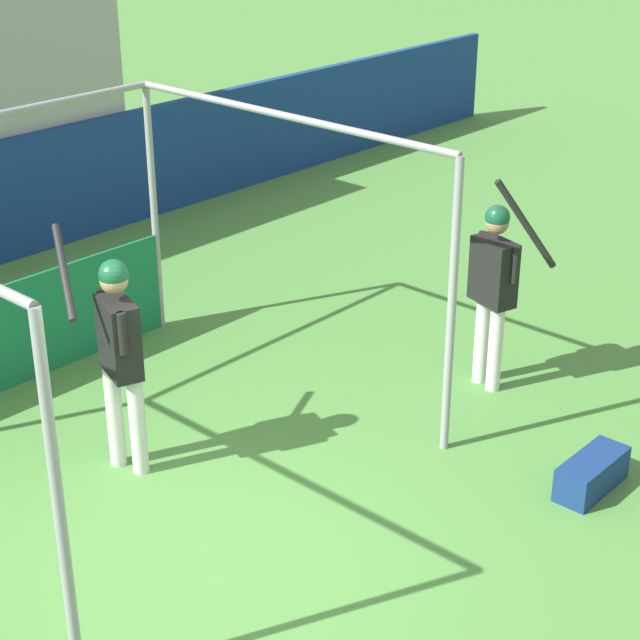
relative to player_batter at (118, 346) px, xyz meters
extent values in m
plane|color=#477F38|center=(-0.50, -1.36, -1.09)|extent=(60.00, 60.00, 0.00)
cube|color=#195B33|center=(2.53, 5.13, 0.41)|extent=(0.45, 0.40, 0.10)
cube|color=#195B33|center=(2.53, 5.31, 0.64)|extent=(0.45, 0.06, 0.40)
cube|color=#195B33|center=(3.08, 5.13, 0.41)|extent=(0.45, 0.40, 0.10)
cube|color=#195B33|center=(3.08, 5.31, 0.64)|extent=(0.45, 0.06, 0.40)
cube|color=#195B33|center=(3.08, 5.93, 0.81)|extent=(0.45, 0.40, 0.10)
cube|color=#195B33|center=(3.08, 6.11, 1.04)|extent=(0.45, 0.06, 0.40)
cylinder|color=gray|center=(-1.73, -1.71, 0.16)|extent=(0.07, 0.07, 2.50)
cylinder|color=gray|center=(1.95, -1.71, 0.16)|extent=(0.07, 0.07, 2.50)
cylinder|color=gray|center=(1.95, 1.90, 0.16)|extent=(0.07, 0.07, 2.50)
cylinder|color=gray|center=(1.95, 0.10, 1.41)|extent=(0.06, 3.61, 0.06)
cube|color=#14663D|center=(0.11, 1.88, -0.59)|extent=(3.61, 0.03, 1.00)
cylinder|color=silver|center=(0.03, -0.12, -0.66)|extent=(0.17, 0.17, 0.86)
cylinder|color=silver|center=(-0.02, 0.10, -0.66)|extent=(0.17, 0.17, 0.86)
cube|color=black|center=(0.01, -0.01, 0.07)|extent=(0.35, 0.49, 0.61)
sphere|color=#A37556|center=(0.01, -0.01, 0.54)|extent=(0.21, 0.21, 0.21)
sphere|color=#144C2D|center=(0.01, -0.01, 0.59)|extent=(0.23, 0.23, 0.23)
cylinder|color=black|center=(-0.11, -0.22, 0.21)|extent=(0.09, 0.09, 0.33)
cylinder|color=black|center=(0.04, 0.22, 0.21)|extent=(0.09, 0.09, 0.33)
cylinder|color=black|center=(-0.19, 0.33, 0.58)|extent=(0.41, 0.68, 0.54)
sphere|color=black|center=(0.12, 0.16, 0.33)|extent=(0.08, 0.08, 0.08)
cylinder|color=silver|center=(3.14, -1.25, -0.67)|extent=(0.16, 0.16, 0.83)
cylinder|color=silver|center=(3.08, -1.43, -0.67)|extent=(0.16, 0.16, 0.83)
cube|color=black|center=(3.11, -1.34, 0.04)|extent=(0.34, 0.48, 0.59)
sphere|color=#A37556|center=(3.11, -1.34, 0.50)|extent=(0.21, 0.21, 0.21)
sphere|color=#144C2D|center=(3.11, -1.34, 0.55)|extent=(0.22, 0.22, 0.22)
cylinder|color=black|center=(3.21, -1.13, 0.17)|extent=(0.09, 0.09, 0.33)
cylinder|color=black|center=(3.08, -1.57, 0.17)|extent=(0.09, 0.09, 0.33)
cylinder|color=black|center=(2.99, -1.69, 0.60)|extent=(0.48, 0.44, 0.80)
sphere|color=black|center=(3.17, -1.49, 0.22)|extent=(0.08, 0.08, 0.08)
cube|color=navy|center=(2.22, -2.92, -0.95)|extent=(0.70, 0.28, 0.28)
camera|label=1|loc=(-4.40, -6.07, 3.59)|focal=60.00mm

